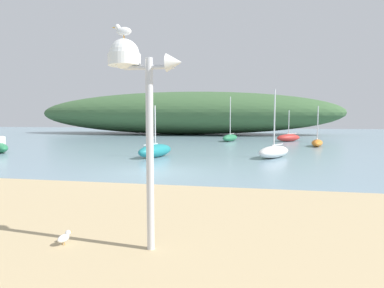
% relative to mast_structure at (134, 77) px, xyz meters
% --- Properties ---
extents(ground_plane, '(120.00, 120.00, 0.00)m').
position_rel_mast_structure_xyz_m(ground_plane, '(-2.26, 8.44, -2.98)').
color(ground_plane, '#7A99A8').
extents(beach_sand, '(44.00, 9.00, 0.20)m').
position_rel_mast_structure_xyz_m(beach_sand, '(-2.26, 0.44, -2.88)').
color(beach_sand, tan).
rests_on(beach_sand, ground).
extents(distant_hill, '(44.19, 12.65, 6.06)m').
position_rel_mast_structure_xyz_m(distant_hill, '(-8.22, 40.83, 0.05)').
color(distant_hill, '#3D6038').
rests_on(distant_hill, ground).
extents(mast_structure, '(1.19, 0.51, 3.38)m').
position_rel_mast_structure_xyz_m(mast_structure, '(0.00, 0.00, 0.00)').
color(mast_structure, silver).
rests_on(mast_structure, beach_sand).
extents(seagull_on_radar, '(0.32, 0.14, 0.23)m').
position_rel_mast_structure_xyz_m(seagull_on_radar, '(-0.17, -0.00, 0.72)').
color(seagull_on_radar, orange).
rests_on(seagull_on_radar, mast_structure).
extents(sailboat_far_left, '(1.44, 2.79, 3.30)m').
position_rel_mast_structure_xyz_m(sailboat_far_left, '(6.98, 22.92, -2.67)').
color(sailboat_far_left, orange).
rests_on(sailboat_far_left, ground).
extents(sailboat_inner_mooring, '(1.82, 3.47, 4.46)m').
position_rel_mast_structure_xyz_m(sailboat_inner_mooring, '(-0.48, 27.60, -2.62)').
color(sailboat_inner_mooring, '#287A4C').
rests_on(sailboat_inner_mooring, ground).
extents(sailboat_east_reach, '(1.87, 3.13, 3.07)m').
position_rel_mast_structure_xyz_m(sailboat_east_reach, '(-3.88, 13.44, -2.58)').
color(sailboat_east_reach, teal).
rests_on(sailboat_east_reach, ground).
extents(sailboat_near_shore, '(2.49, 3.28, 4.00)m').
position_rel_mast_structure_xyz_m(sailboat_near_shore, '(3.04, 14.53, -2.62)').
color(sailboat_near_shore, white).
rests_on(sailboat_near_shore, ground).
extents(sailboat_outer_mooring, '(2.95, 2.80, 3.11)m').
position_rel_mast_structure_xyz_m(sailboat_outer_mooring, '(5.27, 28.46, -2.61)').
color(sailboat_outer_mooring, '#B72D28').
rests_on(sailboat_outer_mooring, ground).
extents(seagull_upper_strand, '(0.17, 0.32, 0.23)m').
position_rel_mast_structure_xyz_m(seagull_upper_strand, '(-1.25, -0.11, -2.65)').
color(seagull_upper_strand, orange).
rests_on(seagull_upper_strand, beach_sand).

